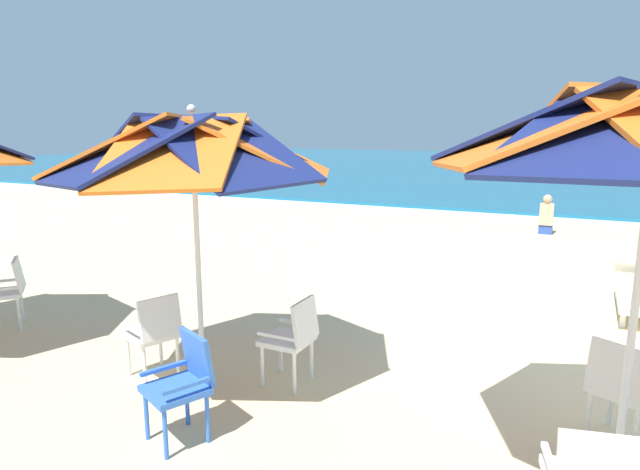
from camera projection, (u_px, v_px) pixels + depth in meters
ground_plane at (630, 367)px, 5.74m from camera, size 80.00×80.00×0.00m
sea at (585, 170)px, 30.68m from camera, size 80.00×36.00×0.10m
surf_foam at (597, 222)px, 14.36m from camera, size 80.00×0.70×0.01m
plastic_chair_2 at (622, 386)px, 4.26m from camera, size 0.60×0.62×0.87m
beach_umbrella_1 at (193, 149)px, 4.85m from camera, size 2.59×2.59×2.66m
plastic_chair_3 at (293, 335)px, 5.28m from camera, size 0.48×0.45×0.87m
plastic_chair_4 at (183, 380)px, 4.35m from camera, size 0.59×0.61×0.87m
plastic_chair_5 at (155, 331)px, 5.40m from camera, size 0.59×0.57×0.87m
plastic_chair_6 at (8, 289)px, 6.80m from camera, size 0.63×0.63×0.87m
beachgoer_seated at (546, 220)px, 12.87m from camera, size 0.30×0.93×0.92m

